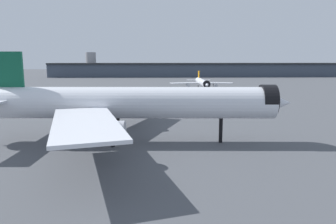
% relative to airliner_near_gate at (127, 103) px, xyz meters
% --- Properties ---
extents(ground, '(900.00, 900.00, 0.00)m').
position_rel_airliner_near_gate_xyz_m(ground, '(-2.55, -0.05, -7.25)').
color(ground, '#4C4F54').
extents(airliner_near_gate, '(59.06, 54.10, 16.47)m').
position_rel_airliner_near_gate_xyz_m(airliner_near_gate, '(0.00, 0.00, 0.00)').
color(airliner_near_gate, silver).
rests_on(airliner_near_gate, ground).
extents(airliner_far_taxiway, '(31.52, 34.50, 9.27)m').
position_rel_airliner_near_gate_xyz_m(airliner_far_taxiway, '(22.96, 96.82, -3.17)').
color(airliner_far_taxiway, silver).
rests_on(airliner_far_taxiway, ground).
extents(terminal_building, '(259.32, 40.23, 21.59)m').
position_rel_airliner_near_gate_xyz_m(terminal_building, '(28.30, 227.73, -0.97)').
color(terminal_building, '#3D4756').
rests_on(terminal_building, ground).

